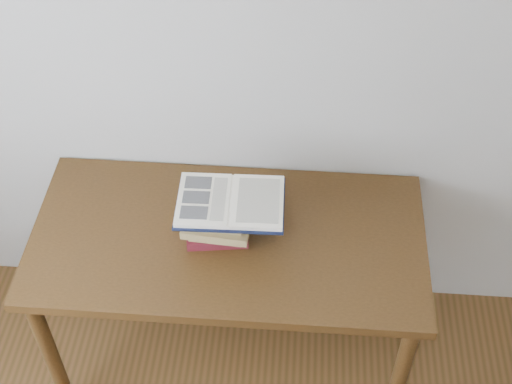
{
  "coord_description": "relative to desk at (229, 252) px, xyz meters",
  "views": [
    {
      "loc": [
        0.14,
        -0.28,
        2.76
      ],
      "look_at": [
        0.02,
        1.32,
        1.07
      ],
      "focal_mm": 50.0,
      "sensor_mm": 36.0,
      "label": 1
    }
  ],
  "objects": [
    {
      "name": "book_stack",
      "position": [
        -0.04,
        0.0,
        0.19
      ],
      "size": [
        0.25,
        0.21,
        0.19
      ],
      "color": "#59161E",
      "rests_on": "desk"
    },
    {
      "name": "desk",
      "position": [
        0.0,
        0.0,
        0.0
      ],
      "size": [
        1.44,
        0.72,
        0.77
      ],
      "color": "#452A11",
      "rests_on": "ground"
    },
    {
      "name": "open_book",
      "position": [
        0.02,
        -0.02,
        0.3
      ],
      "size": [
        0.38,
        0.27,
        0.03
      ],
      "rotation": [
        0.0,
        0.0,
        0.02
      ],
      "color": "black",
      "rests_on": "book_stack"
    }
  ]
}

